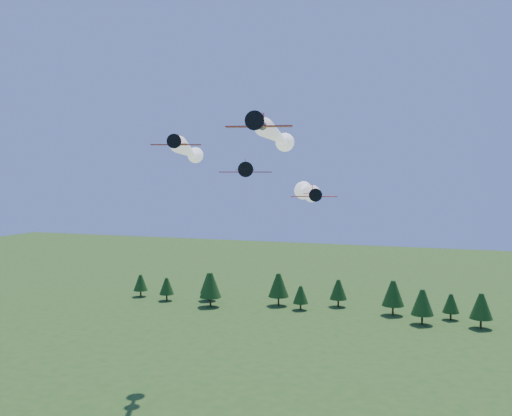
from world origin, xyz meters
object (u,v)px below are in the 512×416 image
(plane_right, at_px, (305,191))
(plane_slot, at_px, (245,170))
(plane_left, at_px, (190,153))
(plane_lead, at_px, (279,138))

(plane_right, relative_size, plane_slot, 4.32)
(plane_left, distance_m, plane_right, 24.79)
(plane_lead, bearing_deg, plane_left, 144.84)
(plane_left, xyz_separation_m, plane_slot, (19.30, -19.66, -3.76))
(plane_left, height_order, plane_slot, plane_left)
(plane_lead, xyz_separation_m, plane_left, (-21.53, 9.27, -1.79))
(plane_lead, bearing_deg, plane_right, 64.65)
(plane_left, bearing_deg, plane_slot, -68.53)
(plane_lead, distance_m, plane_slot, 11.99)
(plane_lead, bearing_deg, plane_slot, -113.99)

